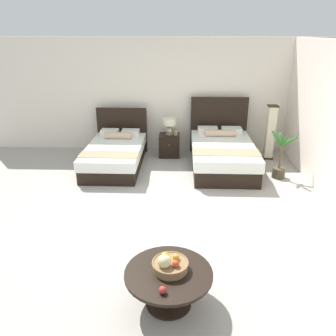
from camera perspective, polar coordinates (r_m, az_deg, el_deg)
The scene contains 12 objects.
ground_plane at distance 5.55m, azimuth -0.60°, elevation -7.80°, with size 9.23×10.26×0.02m, color #A59E96.
wall_back at distance 8.27m, azimuth 0.36°, elevation 11.98°, with size 9.23×0.12×2.62m, color white.
bed_near_window at distance 7.48m, azimuth -8.73°, elevation 2.41°, with size 1.19×2.09×1.06m.
bed_near_corner at distance 7.41m, azimuth 9.00°, elevation 2.51°, with size 1.33×2.20×1.32m.
nightstand at distance 7.98m, azimuth 0.25°, elevation 3.81°, with size 0.47×0.45×0.52m.
table_lamp at distance 7.85m, azimuth 0.27°, elevation 7.33°, with size 0.32×0.32×0.38m.
vase at distance 7.84m, azimuth 1.29°, elevation 6.01°, with size 0.09×0.09×0.14m.
coffee_table at distance 3.78m, azimuth 0.09°, elevation -18.14°, with size 0.93×0.93×0.42m.
fruit_bowl at distance 3.70m, azimuth 0.25°, elevation -15.75°, with size 0.39×0.39×0.22m.
loose_apple at distance 3.46m, azimuth -0.91°, elevation -19.67°, with size 0.08×0.08×0.08m.
floor_lamp_corner at distance 8.06m, azimuth 16.65°, elevation 5.69°, with size 0.22×0.22×1.22m.
potted_palm at distance 7.12m, azimuth 18.12°, elevation 0.71°, with size 0.53×0.39×0.99m.
Camera 1 is at (0.21, -4.81, 2.75)m, focal length 36.56 mm.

